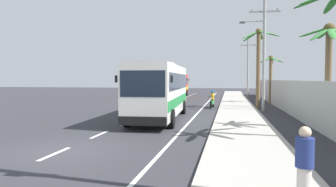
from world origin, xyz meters
TOP-DOWN VIEW (x-y plane):
  - ground_plane at (0.00, 0.00)m, footprint 160.00×160.00m
  - sidewalk_kerb at (6.80, 10.00)m, footprint 3.20×90.00m
  - lane_markings at (2.32, 14.34)m, footprint 3.83×71.00m
  - boundary_wall at (10.60, 14.00)m, footprint 0.24×60.00m
  - coach_bus_foreground at (1.61, 9.67)m, footprint 3.31×10.98m
  - coach_bus_far_lane at (-1.72, 33.59)m, footprint 3.02×10.98m
  - motorcycle_beside_bus at (4.55, 18.29)m, footprint 0.56×1.96m
  - pedestrian_near_kerb at (7.56, -3.84)m, footprint 0.36×0.36m
  - utility_pole_mid at (8.78, 16.15)m, footprint 3.22×0.24m
  - utility_pole_far at (8.71, 36.03)m, footprint 2.22×0.24m
  - palm_nearest at (10.45, 24.64)m, footprint 2.68×2.75m
  - palm_second at (8.63, 18.69)m, footprint 3.48×3.65m
  - palm_fourth at (11.00, 6.67)m, footprint 2.77×2.77m

SIDE VIEW (x-z plane):
  - ground_plane at x=0.00m, z-range 0.00..0.00m
  - lane_markings at x=2.32m, z-range 0.00..0.01m
  - sidewalk_kerb at x=6.80m, z-range 0.00..0.14m
  - motorcycle_beside_bus at x=4.55m, z-range -0.15..1.47m
  - pedestrian_near_kerb at x=7.56m, z-range 0.17..1.75m
  - boundary_wall at x=10.60m, z-range 0.00..2.56m
  - coach_bus_far_lane at x=-1.72m, z-range 0.07..3.69m
  - coach_bus_foreground at x=1.61m, z-range 0.08..3.87m
  - palm_nearest at x=10.45m, z-range 0.94..6.14m
  - palm_fourth at x=11.00m, z-range 1.17..6.65m
  - utility_pole_far at x=8.71m, z-range 0.20..8.87m
  - palm_second at x=8.63m, z-range 1.16..8.35m
  - utility_pole_mid at x=8.78m, z-range 0.29..10.27m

